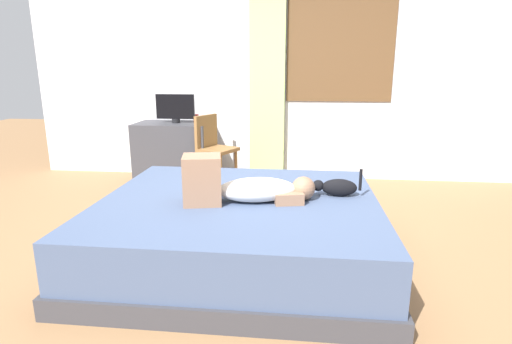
% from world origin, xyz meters
% --- Properties ---
extents(ground_plane, '(16.00, 16.00, 0.00)m').
position_xyz_m(ground_plane, '(0.00, 0.00, 0.00)').
color(ground_plane, olive).
extents(back_wall_with_window, '(6.40, 0.14, 2.90)m').
position_xyz_m(back_wall_with_window, '(0.02, 2.49, 1.46)').
color(back_wall_with_window, silver).
rests_on(back_wall_with_window, ground).
extents(bed, '(2.06, 1.87, 0.47)m').
position_xyz_m(bed, '(-0.13, 0.03, 0.23)').
color(bed, '#38383D').
rests_on(bed, ground).
extents(person_lying, '(0.94, 0.43, 0.34)m').
position_xyz_m(person_lying, '(-0.10, -0.04, 0.58)').
color(person_lying, silver).
rests_on(person_lying, bed).
extents(cat, '(0.36, 0.12, 0.21)m').
position_xyz_m(cat, '(0.58, 0.16, 0.54)').
color(cat, black).
rests_on(cat, bed).
extents(desk, '(0.90, 0.56, 0.74)m').
position_xyz_m(desk, '(-1.28, 2.09, 0.37)').
color(desk, '#38383D').
rests_on(desk, ground).
extents(tv_monitor, '(0.48, 0.10, 0.35)m').
position_xyz_m(tv_monitor, '(-1.23, 2.09, 0.92)').
color(tv_monitor, black).
rests_on(tv_monitor, desk).
extents(cup, '(0.07, 0.07, 0.09)m').
position_xyz_m(cup, '(-1.03, 2.28, 0.78)').
color(cup, '#B23D38').
rests_on(cup, desk).
extents(chair_by_desk, '(0.51, 0.51, 0.86)m').
position_xyz_m(chair_by_desk, '(-0.73, 1.89, 0.51)').
color(chair_by_desk, brown).
rests_on(chair_by_desk, ground).
extents(curtain_left, '(0.44, 0.06, 2.41)m').
position_xyz_m(curtain_left, '(-0.13, 2.37, 1.20)').
color(curtain_left, '#ADCC75').
rests_on(curtain_left, ground).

